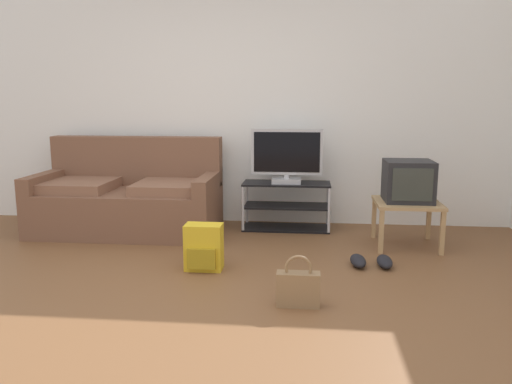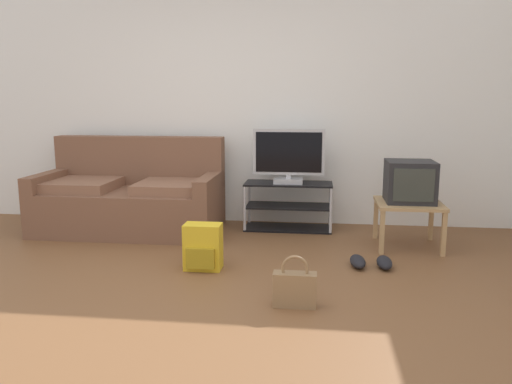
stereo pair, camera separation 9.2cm
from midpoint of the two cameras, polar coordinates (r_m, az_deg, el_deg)
ground_plane at (r=3.64m, az=-7.51°, el=-12.15°), size 9.00×9.80×0.02m
wall_back at (r=5.76m, az=-1.69°, el=10.10°), size 9.00×0.10×2.70m
couch at (r=5.56m, az=-13.18°, el=-0.65°), size 1.86×0.94×0.97m
tv_stand at (r=5.47m, az=4.07°, el=-1.55°), size 0.92×0.39×0.50m
flat_tv at (r=5.37m, az=4.13°, el=3.92°), size 0.74×0.22×0.56m
side_table at (r=5.00m, az=17.04°, el=-1.71°), size 0.59×0.59×0.43m
crt_tv at (r=4.97m, az=17.16°, el=1.12°), size 0.43×0.42×0.38m
backpack at (r=4.22m, az=-5.26°, el=-6.09°), size 0.30×0.25×0.38m
handbag at (r=3.51m, az=5.07°, el=-10.52°), size 0.29×0.11×0.35m
sneakers_pair at (r=4.40m, az=13.20°, el=-7.55°), size 0.35×0.29×0.09m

